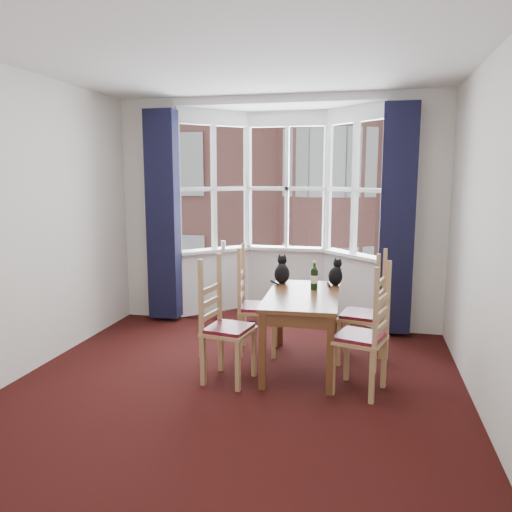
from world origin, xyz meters
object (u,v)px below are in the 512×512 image
(chair_right_far, at_px, (370,318))
(candle_tall, at_px, (223,245))
(cat_right, at_px, (336,275))
(wine_bottle, at_px, (314,277))
(dining_table, at_px, (303,304))
(chair_left_far, at_px, (250,309))
(chair_right_near, at_px, (370,341))
(cat_left, at_px, (282,272))
(chair_left_near, at_px, (220,329))

(chair_right_far, height_order, candle_tall, candle_tall)
(cat_right, xyz_separation_m, wine_bottle, (-0.19, -0.28, 0.02))
(dining_table, bearing_deg, cat_right, 60.08)
(chair_left_far, height_order, chair_right_near, same)
(cat_right, bearing_deg, chair_left_far, -167.66)
(dining_table, distance_m, cat_right, 0.60)
(cat_left, height_order, candle_tall, cat_left)
(chair_left_far, xyz_separation_m, cat_right, (0.87, 0.19, 0.36))
(chair_right_near, distance_m, cat_right, 1.09)
(chair_right_near, bearing_deg, candle_tall, 131.13)
(chair_left_far, relative_size, candle_tall, 8.01)
(chair_left_far, height_order, cat_left, cat_left)
(chair_left_near, height_order, chair_left_far, same)
(chair_left_far, bearing_deg, chair_left_near, -97.45)
(chair_left_near, height_order, candle_tall, candle_tall)
(cat_right, bearing_deg, candle_tall, 141.50)
(dining_table, height_order, cat_left, cat_left)
(chair_right_near, bearing_deg, chair_left_near, 179.36)
(dining_table, xyz_separation_m, candle_tall, (-1.30, 1.75, 0.30))
(chair_right_near, height_order, chair_right_far, same)
(chair_left_near, xyz_separation_m, wine_bottle, (0.78, 0.67, 0.38))
(chair_right_far, distance_m, cat_left, 1.02)
(chair_right_near, distance_m, wine_bottle, 0.96)
(chair_right_far, distance_m, wine_bottle, 0.68)
(candle_tall, bearing_deg, chair_right_far, -37.97)
(cat_right, distance_m, candle_tall, 2.03)
(chair_left_far, bearing_deg, cat_left, 26.12)
(dining_table, relative_size, chair_left_near, 1.41)
(wine_bottle, distance_m, candle_tall, 2.07)
(chair_right_near, bearing_deg, dining_table, 143.09)
(chair_right_far, relative_size, cat_left, 2.98)
(dining_table, height_order, cat_right, cat_right)
(chair_right_far, bearing_deg, wine_bottle, -178.25)
(cat_left, xyz_separation_m, candle_tall, (-1.03, 1.30, 0.08))
(chair_right_far, bearing_deg, chair_left_far, 176.76)
(chair_left_far, distance_m, candle_tall, 1.68)
(chair_left_near, height_order, chair_right_near, same)
(chair_right_near, height_order, cat_right, cat_right)
(chair_right_far, relative_size, wine_bottle, 3.21)
(chair_right_near, distance_m, candle_tall, 2.99)
(chair_left_far, distance_m, cat_right, 0.96)
(chair_right_near, bearing_deg, cat_right, 110.45)
(cat_left, bearing_deg, chair_right_near, -45.31)
(dining_table, bearing_deg, chair_right_far, 19.28)
(chair_right_far, height_order, wine_bottle, wine_bottle)
(chair_left_far, height_order, cat_right, cat_right)
(dining_table, height_order, chair_left_far, chair_left_far)
(chair_left_near, height_order, chair_right_far, same)
(chair_right_far, distance_m, cat_right, 0.58)
(dining_table, bearing_deg, chair_right_near, -36.91)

